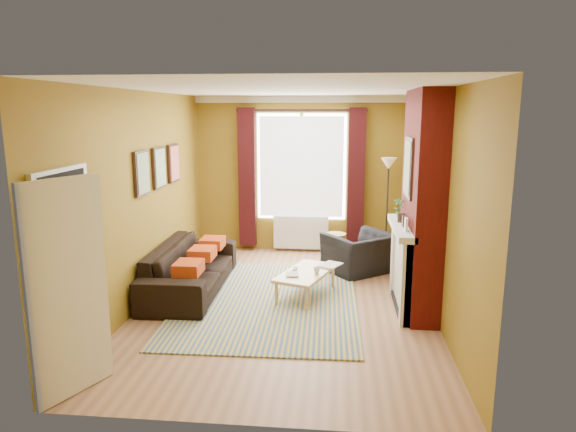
% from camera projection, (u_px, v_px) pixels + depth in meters
% --- Properties ---
extents(ground, '(5.50, 5.50, 0.00)m').
position_uv_depth(ground, '(286.00, 303.00, 6.90)').
color(ground, brown).
rests_on(ground, ground).
extents(room_walls, '(3.82, 5.54, 2.83)m').
position_uv_depth(room_walls, '(335.00, 200.00, 6.83)').
color(room_walls, olive).
rests_on(room_walls, ground).
extents(striped_rug, '(2.45, 3.35, 0.02)m').
position_uv_depth(striped_rug, '(268.00, 300.00, 6.99)').
color(striped_rug, '#305386').
rests_on(striped_rug, ground).
extents(sofa, '(0.94, 2.32, 0.67)m').
position_uv_depth(sofa, '(191.00, 267.00, 7.36)').
color(sofa, black).
rests_on(sofa, ground).
extents(armchair, '(1.30, 1.27, 0.64)m').
position_uv_depth(armchair, '(359.00, 253.00, 8.16)').
color(armchair, black).
rests_on(armchair, ground).
extents(coffee_table, '(0.87, 1.21, 0.36)m').
position_uv_depth(coffee_table, '(306.00, 274.00, 7.10)').
color(coffee_table, '#D2B679').
rests_on(coffee_table, ground).
extents(wicker_stool, '(0.47, 0.47, 0.45)m').
position_uv_depth(wicker_stool, '(336.00, 246.00, 8.95)').
color(wicker_stool, olive).
rests_on(wicker_stool, ground).
extents(floor_lamp, '(0.28, 0.28, 1.78)m').
position_uv_depth(floor_lamp, '(388.00, 180.00, 8.59)').
color(floor_lamp, black).
rests_on(floor_lamp, ground).
extents(book_a, '(0.19, 0.24, 0.02)m').
position_uv_depth(book_a, '(286.00, 274.00, 6.93)').
color(book_a, '#999999').
rests_on(book_a, coffee_table).
extents(book_b, '(0.37, 0.41, 0.03)m').
position_uv_depth(book_b, '(323.00, 264.00, 7.40)').
color(book_b, '#999999').
rests_on(book_b, coffee_table).
extents(mug, '(0.12, 0.12, 0.09)m').
position_uv_depth(mug, '(317.00, 271.00, 6.98)').
color(mug, '#999999').
rests_on(mug, coffee_table).
extents(tv_remote, '(0.06, 0.17, 0.02)m').
position_uv_depth(tv_remote, '(295.00, 269.00, 7.15)').
color(tv_remote, '#262628').
rests_on(tv_remote, coffee_table).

